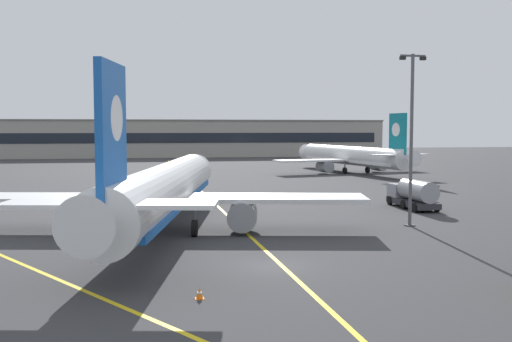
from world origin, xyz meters
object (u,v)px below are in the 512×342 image
Objects in this scene: airliner_background at (352,156)px; safety_cone_by_tail at (200,294)px; apron_lamp_post at (411,137)px; safety_cone_by_nose_gear at (167,205)px; service_truck_catering_grey at (413,194)px; airliner_foreground at (164,190)px.

airliner_background is 68.70× the size of safety_cone_by_tail.
safety_cone_by_nose_gear is (-19.72, 15.93, -7.25)m from apron_lamp_post.
apron_lamp_post is 26.16× the size of safety_cone_by_tail.
service_truck_catering_grey reaches higher than safety_cone_by_nose_gear.
apron_lamp_post reaches higher than service_truck_catering_grey.
airliner_background is 2.63× the size of apron_lamp_post.
airliner_foreground is 1.09× the size of airliner_background.
airliner_foreground is at bearing -160.28° from service_truck_catering_grey.
apron_lamp_post is at bearing -38.94° from safety_cone_by_nose_gear.
airliner_foreground is 66.97m from airliner_background.
safety_cone_by_tail is (-19.48, -17.99, -7.25)m from apron_lamp_post.
service_truck_catering_grey is 13.88× the size of safety_cone_by_nose_gear.
safety_cone_by_nose_gear is at bearing 166.57° from service_truck_catering_grey.
safety_cone_by_tail is at bearing -115.08° from airliner_background.
apron_lamp_post reaches higher than safety_cone_by_nose_gear.
airliner_background is 4.95× the size of service_truck_catering_grey.
safety_cone_by_nose_gear is 1.00× the size of safety_cone_by_tail.
airliner_background is 48.38m from service_truck_catering_grey.
airliner_background is at bearing 49.36° from safety_cone_by_nose_gear.
airliner_background is at bearing 64.92° from safety_cone_by_tail.
airliner_background is 83.04m from safety_cone_by_tail.
airliner_foreground is at bearing 177.71° from apron_lamp_post.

